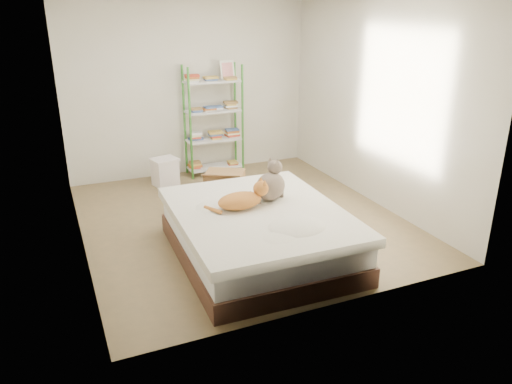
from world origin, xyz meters
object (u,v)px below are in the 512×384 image
shelf_unit (214,120)px  cardboard_box (225,184)px  orange_cat (240,199)px  bed (259,233)px  white_bin (165,172)px  grey_cat (271,180)px

shelf_unit → cardboard_box: 1.29m
orange_cat → shelf_unit: 2.84m
orange_cat → shelf_unit: bearing=76.3°
bed → orange_cat: (-0.17, 0.11, 0.38)m
white_bin → shelf_unit: bearing=17.2°
cardboard_box → white_bin: size_ratio=1.63×
shelf_unit → grey_cat: bearing=-95.5°
grey_cat → shelf_unit: (0.25, 2.64, 0.10)m
cardboard_box → white_bin: (-0.65, 0.80, 0.03)m
white_bin → orange_cat: bearing=-84.9°
shelf_unit → white_bin: (-0.88, -0.27, -0.65)m
white_bin → bed: bearing=-81.5°
grey_cat → white_bin: grey_cat is taller
orange_cat → grey_cat: bearing=15.0°
grey_cat → white_bin: bearing=-13.6°
orange_cat → grey_cat: (0.40, 0.11, 0.11)m
bed → shelf_unit: 2.97m
shelf_unit → orange_cat: bearing=-103.4°
shelf_unit → cardboard_box: shelf_unit is taller
grey_cat → shelf_unit: shelf_unit is taller
grey_cat → shelf_unit: bearing=-33.8°
shelf_unit → cardboard_box: size_ratio=2.51×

